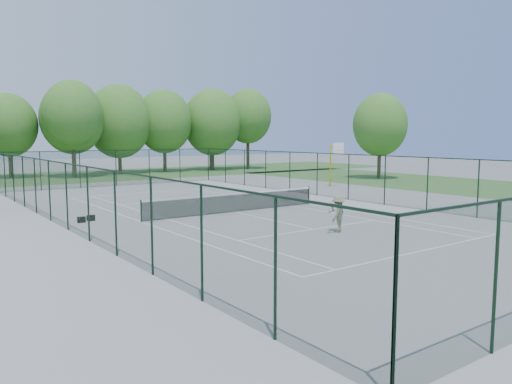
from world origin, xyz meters
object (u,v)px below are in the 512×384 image
at_px(basketball_goal, 335,156).
at_px(sports_bag_a, 81,220).
at_px(tennis_net, 235,202).
at_px(tennis_player, 338,214).

relative_size(basketball_goal, sports_bag_a, 10.20).
height_order(tennis_net, tennis_player, tennis_player).
height_order(basketball_goal, tennis_player, basketball_goal).
bearing_deg(tennis_player, sports_bag_a, 132.70).
xyz_separation_m(basketball_goal, tennis_player, (-13.86, -14.07, -1.78)).
distance_m(tennis_net, basketball_goal, 15.86).
bearing_deg(sports_bag_a, tennis_net, -12.48).
bearing_deg(tennis_net, sports_bag_a, 168.73).
distance_m(basketball_goal, sports_bag_a, 22.91).
distance_m(sports_bag_a, tennis_player, 12.36).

